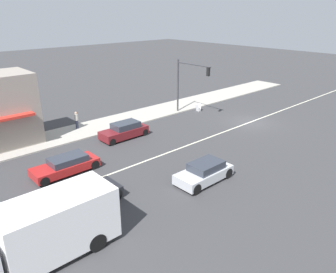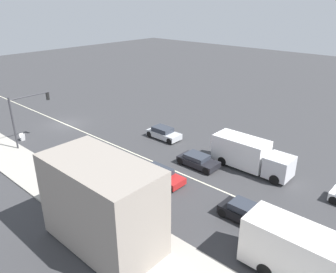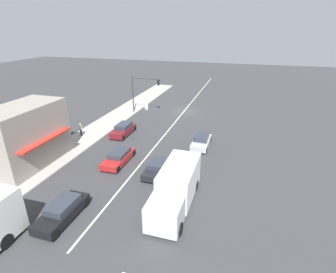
% 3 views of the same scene
% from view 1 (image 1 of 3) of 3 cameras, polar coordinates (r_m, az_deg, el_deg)
% --- Properties ---
extents(ground_plane, '(160.00, 160.00, 0.00)m').
position_cam_1_polar(ground_plane, '(22.41, -13.07, -7.53)').
color(ground_plane, '#38383A').
extents(sidewalk_right, '(4.00, 73.00, 0.12)m').
position_cam_1_polar(sidewalk_right, '(29.80, -22.60, -1.14)').
color(sidewalk_right, '#A8A399').
rests_on(sidewalk_right, ground).
extents(lane_marking_center, '(0.16, 60.00, 0.01)m').
position_cam_1_polar(lane_marking_center, '(33.99, 14.13, 2.45)').
color(lane_marking_center, beige).
rests_on(lane_marking_center, ground).
extents(traffic_signal_main, '(4.59, 0.34, 5.60)m').
position_cam_1_polar(traffic_signal_main, '(34.52, 3.43, 10.04)').
color(traffic_signal_main, '#333338').
rests_on(traffic_signal_main, sidewalk_right).
extents(pedestrian, '(0.34, 0.34, 1.63)m').
position_cam_1_polar(pedestrian, '(31.75, -15.65, 2.83)').
color(pedestrian, '#282D42').
rests_on(pedestrian, sidewalk_right).
extents(warning_aframe_sign, '(0.45, 0.53, 0.84)m').
position_cam_1_polar(warning_aframe_sign, '(36.64, 5.31, 5.05)').
color(warning_aframe_sign, silver).
rests_on(warning_aframe_sign, ground).
extents(delivery_truck, '(2.44, 7.50, 2.87)m').
position_cam_1_polar(delivery_truck, '(15.92, -21.52, -15.35)').
color(delivery_truck, silver).
rests_on(delivery_truck, ground).
extents(hatchback_red, '(1.77, 4.49, 1.19)m').
position_cam_1_polar(hatchback_red, '(23.65, -17.34, -4.79)').
color(hatchback_red, '#AD1E1E').
rests_on(hatchback_red, ground).
extents(sedan_maroon, '(1.74, 4.25, 1.39)m').
position_cam_1_polar(sedan_maroon, '(28.97, -7.61, 1.02)').
color(sedan_maroon, maroon).
rests_on(sedan_maroon, ground).
extents(sedan_silver, '(1.79, 4.03, 1.33)m').
position_cam_1_polar(sedan_silver, '(21.64, 6.35, -6.21)').
color(sedan_silver, '#B7BABF').
rests_on(sedan_silver, ground).
extents(sedan_dark, '(1.86, 3.96, 1.17)m').
position_cam_1_polar(sedan_dark, '(19.79, -13.94, -9.77)').
color(sedan_dark, black).
rests_on(sedan_dark, ground).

